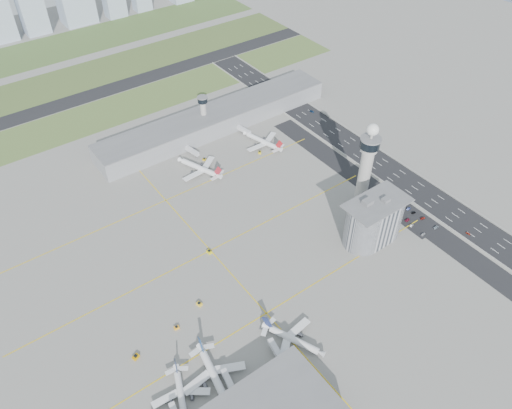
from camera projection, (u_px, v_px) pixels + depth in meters
ground at (288, 251)px, 320.43m from camera, size 1000.00×1000.00×0.00m
grass_strip_0 at (113, 110)px, 446.32m from camera, size 480.00×50.00×0.08m
grass_strip_1 at (82, 78)px, 491.19m from camera, size 480.00×60.00×0.08m
grass_strip_2 at (54, 49)px, 539.05m from camera, size 480.00×70.00×0.08m
runway at (97, 93)px, 468.44m from camera, size 480.00×22.00×0.10m
highway at (409, 184)px, 370.47m from camera, size 28.00×500.00×0.10m
barrier_left at (396, 190)px, 364.01m from camera, size 0.60×500.00×1.20m
barrier_right at (421, 176)px, 376.20m from camera, size 0.60×500.00×1.20m
landside_road at (396, 204)px, 353.61m from camera, size 18.00×260.00×0.08m
parking_lot at (407, 215)px, 345.55m from camera, size 20.00×44.00×0.10m
taxiway_line_h_0 at (266, 313)px, 285.06m from camera, size 260.00×0.60×0.01m
taxiway_line_h_1 at (210, 250)px, 320.96m from camera, size 260.00×0.60×0.01m
taxiway_line_h_2 at (166, 200)px, 356.86m from camera, size 260.00×0.60×0.01m
taxiway_line_v at (210, 250)px, 320.96m from camera, size 0.60×260.00×0.01m
control_tower at (367, 162)px, 333.00m from camera, size 14.00×14.00×64.50m
secondary_tower at (203, 111)px, 410.59m from camera, size 8.60×8.60×31.90m
admin_building at (374, 220)px, 319.62m from camera, size 42.00×24.00×33.50m
terminal_pier at (216, 119)px, 421.08m from camera, size 210.00×32.00×15.80m
airplane_near_a at (181, 395)px, 243.71m from camera, size 40.27×43.29×9.79m
airplane_near_b at (214, 375)px, 250.80m from camera, size 41.02×46.09×11.48m
airplane_near_c at (294, 337)px, 267.12m from camera, size 45.29×48.23×10.73m
airplane_far_a at (199, 165)px, 377.86m from camera, size 48.07×51.67×11.68m
airplane_far_b at (262, 138)px, 404.24m from camera, size 43.09×47.41×11.24m
jet_bridge_near_1 at (234, 395)px, 245.88m from camera, size 5.39×14.31×5.70m
jet_bridge_near_2 at (282, 362)px, 258.94m from camera, size 5.39×14.31×5.70m
jet_bridge_far_0 at (187, 149)px, 398.36m from camera, size 5.39×14.31×5.70m
jet_bridge_far_1 at (238, 128)px, 420.13m from camera, size 5.39×14.31×5.70m
tug_0 at (136, 357)px, 263.47m from camera, size 4.15×3.49×2.05m
tug_1 at (177, 327)px, 277.06m from camera, size 3.24×2.50×1.70m
tug_2 at (199, 304)px, 288.79m from camera, size 3.03×3.78×1.93m
tug_3 at (209, 252)px, 318.93m from camera, size 2.68×3.62×1.97m
tug_4 at (204, 159)px, 391.36m from camera, size 3.44×3.53×1.70m
tug_5 at (260, 152)px, 398.29m from camera, size 3.53×3.70×1.77m
car_lot_0 at (423, 234)px, 330.96m from camera, size 3.66×1.51×1.24m
car_lot_1 at (412, 225)px, 337.24m from camera, size 3.65×1.69×1.16m
car_lot_2 at (407, 220)px, 341.17m from camera, size 4.19×2.06×1.14m
car_lot_3 at (397, 214)px, 345.75m from camera, size 4.24×1.87×1.21m
car_lot_4 at (391, 210)px, 348.58m from camera, size 3.50×1.71×1.15m
car_lot_5 at (381, 203)px, 353.85m from camera, size 3.94×1.41×1.29m
car_lot_6 at (436, 227)px, 335.82m from camera, size 4.36×2.14×1.19m
car_lot_7 at (423, 218)px, 342.48m from camera, size 4.01×1.94×1.12m
car_lot_8 at (414, 213)px, 346.49m from camera, size 3.67×1.94×1.19m
car_lot_9 at (409, 209)px, 349.53m from camera, size 3.76×1.74×1.19m
car_lot_10 at (402, 206)px, 351.72m from camera, size 4.18×2.03×1.15m
car_lot_11 at (393, 198)px, 357.78m from camera, size 4.05×2.11×1.12m
car_hw_0 at (468, 233)px, 331.60m from camera, size 1.76×3.33×1.08m
car_hw_1 at (368, 155)px, 395.66m from camera, size 1.44×3.39×1.09m
car_hw_2 at (312, 111)px, 444.15m from camera, size 2.61×4.49×1.18m
car_hw_4 at (258, 89)px, 474.32m from camera, size 1.50×3.32×1.11m
skyline_bldg_10 at (115, 5)px, 596.49m from camera, size 23.01×18.41×27.75m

